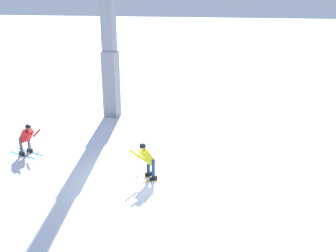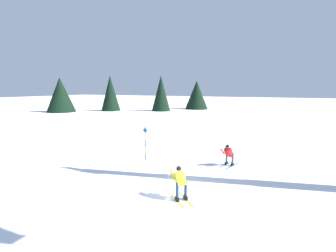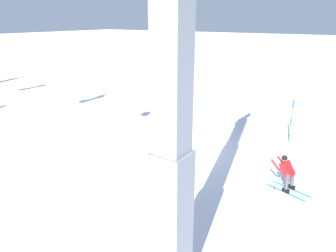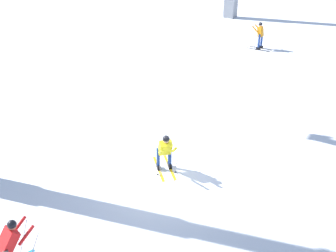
{
  "view_description": "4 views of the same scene",
  "coord_description": "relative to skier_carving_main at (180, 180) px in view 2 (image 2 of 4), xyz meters",
  "views": [
    {
      "loc": [
        4.43,
        -12.62,
        6.55
      ],
      "look_at": [
        0.73,
        1.46,
        1.74
      ],
      "focal_mm": 41.42,
      "sensor_mm": 36.0,
      "label": 1
    },
    {
      "loc": [
        10.17,
        4.12,
        5.01
      ],
      "look_at": [
        0.94,
        -0.17,
        3.44
      ],
      "focal_mm": 26.5,
      "sensor_mm": 36.0,
      "label": 2
    },
    {
      "loc": [
        -7.64,
        12.9,
        6.58
      ],
      "look_at": [
        -0.08,
        1.44,
        1.75
      ],
      "focal_mm": 33.02,
      "sensor_mm": 36.0,
      "label": 3
    },
    {
      "loc": [
        -10.08,
        -6.29,
        8.2
      ],
      "look_at": [
        0.13,
        -0.08,
        1.89
      ],
      "focal_mm": 44.17,
      "sensor_mm": 36.0,
      "label": 4
    }
  ],
  "objects": [
    {
      "name": "ground_plane",
      "position": [
        -0.25,
        -0.11,
        -0.87
      ],
      "size": [
        260.0,
        260.0,
        0.0
      ],
      "primitive_type": "plane",
      "color": "white"
    },
    {
      "name": "skier_carving_main",
      "position": [
        0.0,
        0.0,
        0.0
      ],
      "size": [
        1.59,
        1.58,
        1.64
      ],
      "color": "yellow",
      "rests_on": "ground_plane"
    },
    {
      "name": "trail_marker_pole",
      "position": [
        -4.66,
        -4.5,
        0.4
      ],
      "size": [
        0.07,
        0.28,
        2.37
      ],
      "color": "blue",
      "rests_on": "ground_plane"
    },
    {
      "name": "skier_distant_uphill",
      "position": [
        -5.78,
        1.01,
        -0.04
      ],
      "size": [
        1.77,
        1.06,
        1.58
      ],
      "color": "#198CCC",
      "rests_on": "ground_plane"
    },
    {
      "name": "tree_line_ridge",
      "position": [
        -36.25,
        -27.0,
        2.74
      ],
      "size": [
        24.49,
        29.01,
        7.69
      ],
      "color": "black",
      "rests_on": "ground_plane"
    }
  ]
}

